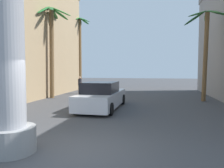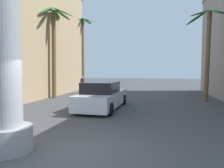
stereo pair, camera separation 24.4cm
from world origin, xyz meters
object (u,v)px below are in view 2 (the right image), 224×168
object	(u,v)px
car_lead	(102,97)
pedestrian_far_left	(82,84)
palm_tree_mid_right	(208,40)
street_lamp	(224,23)
palm_tree_far_left	(82,46)
palm_tree_mid_left	(53,37)

from	to	relation	value
car_lead	pedestrian_far_left	distance (m)	8.29
car_lead	palm_tree_mid_right	world-z (taller)	palm_tree_mid_right
street_lamp	palm_tree_mid_right	bearing A→B (deg)	88.54
palm_tree_far_left	palm_tree_mid_left	distance (m)	7.57
pedestrian_far_left	palm_tree_mid_left	bearing A→B (deg)	-110.10
car_lead	palm_tree_far_left	xyz separation A→B (m)	(-5.43, 11.61, 4.23)
street_lamp	palm_tree_mid_left	size ratio (longest dim) A/B	1.07
car_lead	pedestrian_far_left	bearing A→B (deg)	118.17
car_lead	palm_tree_mid_left	size ratio (longest dim) A/B	0.72
palm_tree_far_left	pedestrian_far_left	size ratio (longest dim) A/B	5.01
car_lead	palm_tree_mid_right	bearing A→B (deg)	33.77
street_lamp	car_lead	size ratio (longest dim) A/B	1.49
palm_tree_mid_right	street_lamp	bearing A→B (deg)	-91.46
pedestrian_far_left	car_lead	bearing A→B (deg)	-61.83
car_lead	palm_tree_mid_left	distance (m)	7.70
car_lead	pedestrian_far_left	size ratio (longest dim) A/B	3.19
palm_tree_far_left	palm_tree_mid_left	bearing A→B (deg)	-87.54
palm_tree_mid_right	palm_tree_far_left	size ratio (longest dim) A/B	0.79
palm_tree_mid_right	palm_tree_mid_left	xyz separation A→B (m)	(-11.57, -0.27, 0.50)
palm_tree_far_left	palm_tree_mid_left	world-z (taller)	palm_tree_far_left
street_lamp	pedestrian_far_left	distance (m)	13.06
street_lamp	palm_tree_far_left	world-z (taller)	palm_tree_far_left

